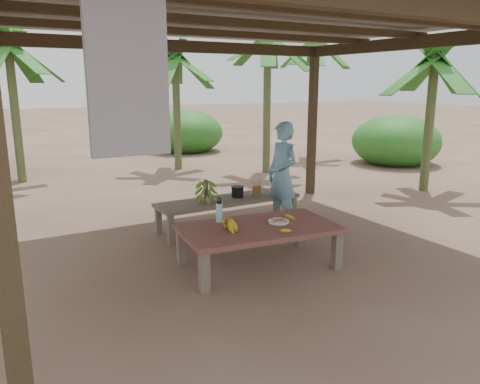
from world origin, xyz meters
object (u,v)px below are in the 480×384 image
ripe_banana_bunch (226,224)px  plate (279,221)px  bench (229,202)px  water_flask (219,212)px  woman (282,175)px  work_table (259,231)px  cooking_pot (238,192)px

ripe_banana_bunch → plate: ripe_banana_bunch is taller
bench → ripe_banana_bunch: (-0.84, -1.52, 0.18)m
water_flask → woman: (1.50, 0.86, 0.17)m
woman → water_flask: bearing=-64.4°
work_table → woman: 1.75m
ripe_banana_bunch → woman: 2.03m
bench → plate: size_ratio=8.77×
ripe_banana_bunch → woman: size_ratio=0.16×
bench → cooking_pot: (0.17, 0.03, 0.13)m
bench → woman: bearing=-21.7°
plate → water_flask: water_flask is taller
cooking_pot → bench: bearing=-170.2°
bench → water_flask: bearing=-123.8°
work_table → cooking_pot: size_ratio=10.47×
ripe_banana_bunch → plate: 0.70m
plate → cooking_pot: 1.60m
work_table → cooking_pot: bearing=75.6°
bench → woman: size_ratio=1.40×
work_table → plate: plate is taller
cooking_pot → plate: bearing=-101.2°
cooking_pot → woman: size_ratio=0.11×
work_table → bench: bearing=80.9°
water_flask → plate: bearing=-33.8°
bench → cooking_pot: size_ratio=12.19×
plate → water_flask: (-0.59, 0.40, 0.11)m
work_table → ripe_banana_bunch: size_ratio=7.35×
plate → water_flask: size_ratio=0.85×
bench → water_flask: size_ratio=7.44×
work_table → bench: size_ratio=0.86×
bench → ripe_banana_bunch: size_ratio=8.56×
bench → cooking_pot: cooking_pot is taller
water_flask → bench: bearing=57.2°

